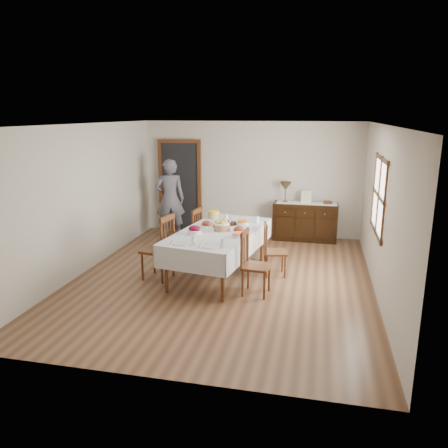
% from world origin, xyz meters
% --- Properties ---
extents(ground, '(6.00, 6.00, 0.00)m').
position_xyz_m(ground, '(0.00, 0.00, 0.00)').
color(ground, brown).
extents(room_shell, '(5.02, 6.02, 2.65)m').
position_xyz_m(room_shell, '(-0.15, 0.42, 1.64)').
color(room_shell, silver).
rests_on(room_shell, ground).
extents(dining_table, '(1.58, 2.54, 0.82)m').
position_xyz_m(dining_table, '(-0.11, 0.16, 0.72)').
color(dining_table, silver).
rests_on(dining_table, ground).
extents(chair_left_near, '(0.55, 0.55, 1.13)m').
position_xyz_m(chair_left_near, '(-1.04, -0.22, 0.57)').
color(chair_left_near, '#502A15').
rests_on(chair_left_near, ground).
extents(chair_left_far, '(0.50, 0.50, 1.03)m').
position_xyz_m(chair_left_far, '(-0.81, 0.82, 0.52)').
color(chair_left_far, '#502A15').
rests_on(chair_left_far, ground).
extents(chair_right_near, '(0.46, 0.46, 1.02)m').
position_xyz_m(chair_right_near, '(0.60, -0.51, 0.52)').
color(chair_right_near, '#502A15').
rests_on(chair_right_near, ground).
extents(chair_right_far, '(0.46, 0.46, 0.93)m').
position_xyz_m(chair_right_far, '(0.80, 0.38, 0.47)').
color(chair_right_far, '#502A15').
rests_on(chair_right_far, ground).
extents(sideboard, '(1.40, 0.51, 0.84)m').
position_xyz_m(sideboard, '(1.27, 2.72, 0.42)').
color(sideboard, black).
rests_on(sideboard, ground).
extents(person, '(0.70, 0.58, 1.92)m').
position_xyz_m(person, '(-1.71, 2.24, 0.96)').
color(person, '#52515C').
rests_on(person, ground).
extents(bread_basket, '(0.30, 0.30, 0.19)m').
position_xyz_m(bread_basket, '(-0.07, 0.18, 0.90)').
color(bread_basket, '#966842').
rests_on(bread_basket, dining_table).
extents(egg_basket, '(0.24, 0.24, 0.11)m').
position_xyz_m(egg_basket, '(-0.01, 0.58, 0.86)').
color(egg_basket, black).
rests_on(egg_basket, dining_table).
extents(ham_platter_a, '(0.31, 0.31, 0.11)m').
position_xyz_m(ham_platter_a, '(-0.38, 0.40, 0.85)').
color(ham_platter_a, silver).
rests_on(ham_platter_a, dining_table).
extents(ham_platter_b, '(0.30, 0.30, 0.11)m').
position_xyz_m(ham_platter_b, '(0.25, 0.15, 0.85)').
color(ham_platter_b, silver).
rests_on(ham_platter_b, dining_table).
extents(beet_bowl, '(0.22, 0.22, 0.15)m').
position_xyz_m(beet_bowl, '(-0.44, -0.17, 0.88)').
color(beet_bowl, silver).
rests_on(beet_bowl, dining_table).
extents(carrot_bowl, '(0.22, 0.22, 0.08)m').
position_xyz_m(carrot_bowl, '(0.23, 0.60, 0.86)').
color(carrot_bowl, silver).
rests_on(carrot_bowl, dining_table).
extents(pineapple_bowl, '(0.23, 0.23, 0.14)m').
position_xyz_m(pineapple_bowl, '(-0.39, 0.99, 0.89)').
color(pineapple_bowl, tan).
rests_on(pineapple_bowl, dining_table).
extents(casserole_dish, '(0.22, 0.22, 0.07)m').
position_xyz_m(casserole_dish, '(0.30, -0.18, 0.85)').
color(casserole_dish, silver).
rests_on(casserole_dish, dining_table).
extents(butter_dish, '(0.15, 0.11, 0.07)m').
position_xyz_m(butter_dish, '(-0.23, 0.02, 0.85)').
color(butter_dish, silver).
rests_on(butter_dish, dining_table).
extents(setting_left, '(0.44, 0.31, 0.10)m').
position_xyz_m(setting_left, '(-0.44, -0.69, 0.84)').
color(setting_left, silver).
rests_on(setting_left, dining_table).
extents(setting_right, '(0.44, 0.31, 0.10)m').
position_xyz_m(setting_right, '(0.03, -0.75, 0.84)').
color(setting_right, silver).
rests_on(setting_right, dining_table).
extents(glass_far_a, '(0.06, 0.06, 0.10)m').
position_xyz_m(glass_far_a, '(-0.14, 0.94, 0.87)').
color(glass_far_a, white).
rests_on(glass_far_a, dining_table).
extents(glass_far_b, '(0.07, 0.07, 0.11)m').
position_xyz_m(glass_far_b, '(0.46, 0.85, 0.87)').
color(glass_far_b, white).
rests_on(glass_far_b, dining_table).
extents(runner, '(1.30, 0.35, 0.01)m').
position_xyz_m(runner, '(1.29, 2.71, 0.85)').
color(runner, white).
rests_on(runner, sideboard).
extents(table_lamp, '(0.26, 0.26, 0.46)m').
position_xyz_m(table_lamp, '(0.82, 2.71, 1.20)').
color(table_lamp, brown).
rests_on(table_lamp, sideboard).
extents(picture_frame, '(0.22, 0.08, 0.28)m').
position_xyz_m(picture_frame, '(1.28, 2.68, 0.98)').
color(picture_frame, beige).
rests_on(picture_frame, sideboard).
extents(deco_bowl, '(0.20, 0.20, 0.06)m').
position_xyz_m(deco_bowl, '(1.74, 2.74, 0.87)').
color(deco_bowl, '#502A15').
rests_on(deco_bowl, sideboard).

